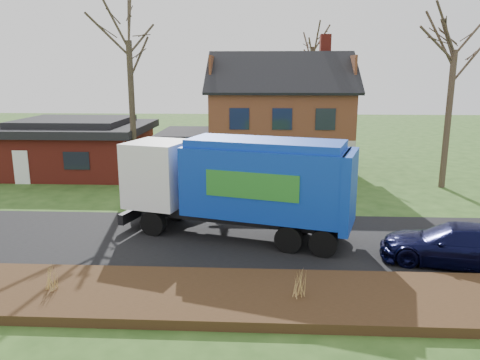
{
  "coord_description": "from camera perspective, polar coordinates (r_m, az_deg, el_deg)",
  "views": [
    {
      "loc": [
        0.91,
        -18.23,
        6.75
      ],
      "look_at": [
        -0.16,
        2.5,
        1.96
      ],
      "focal_mm": 35.0,
      "sensor_mm": 36.0,
      "label": 1
    }
  ],
  "objects": [
    {
      "name": "main_house",
      "position": [
        32.26,
        4.01,
        8.11
      ],
      "size": [
        12.95,
        8.95,
        9.26
      ],
      "color": "beige",
      "rests_on": "ground"
    },
    {
      "name": "silver_sedan",
      "position": [
        23.69,
        -7.12,
        -1.69
      ],
      "size": [
        5.07,
        3.19,
        1.58
      ],
      "primitive_type": "imported",
      "rotation": [
        0.0,
        0.0,
        1.91
      ],
      "color": "#929599",
      "rests_on": "ground"
    },
    {
      "name": "grass_clump_mid",
      "position": [
        14.06,
        7.12,
        -12.48
      ],
      "size": [
        0.31,
        0.25,
        0.85
      ],
      "color": "tan",
      "rests_on": "mulch_verge"
    },
    {
      "name": "road",
      "position": [
        19.46,
        0.08,
        -7.28
      ],
      "size": [
        80.0,
        7.0,
        0.02
      ],
      "primitive_type": "cube",
      "color": "black",
      "rests_on": "ground"
    },
    {
      "name": "ranch_house",
      "position": [
        34.15,
        -19.35,
        3.94
      ],
      "size": [
        9.8,
        8.2,
        3.7
      ],
      "color": "maroon",
      "rests_on": "ground"
    },
    {
      "name": "mulch_verge",
      "position": [
        14.54,
        -0.99,
        -14.0
      ],
      "size": [
        80.0,
        3.5,
        0.3
      ],
      "primitive_type": "cube",
      "color": "black",
      "rests_on": "ground"
    },
    {
      "name": "ground",
      "position": [
        19.46,
        0.08,
        -7.31
      ],
      "size": [
        120.0,
        120.0,
        0.0
      ],
      "primitive_type": "plane",
      "color": "#264617",
      "rests_on": "ground"
    },
    {
      "name": "tree_back",
      "position": [
        41.17,
        8.96,
        17.36
      ],
      "size": [
        3.79,
        3.79,
        12.0
      ],
      "color": "#413227",
      "rests_on": "ground"
    },
    {
      "name": "tree_front_east",
      "position": [
        30.07,
        24.97,
        16.69
      ],
      "size": [
        4.12,
        4.12,
        11.44
      ],
      "color": "#47362A",
      "rests_on": "ground"
    },
    {
      "name": "tree_front_west",
      "position": [
        29.32,
        -13.56,
        18.66
      ],
      "size": [
        4.01,
        4.01,
        11.92
      ],
      "color": "#3C3224",
      "rests_on": "ground"
    },
    {
      "name": "garbage_truck",
      "position": [
        19.17,
        0.11,
        -0.14
      ],
      "size": [
        10.04,
        5.22,
        4.16
      ],
      "rotation": [
        0.0,
        0.0,
        -0.29
      ],
      "color": "black",
      "rests_on": "ground"
    },
    {
      "name": "grass_clump_west",
      "position": [
        15.48,
        -22.13,
        -11.0
      ],
      "size": [
        0.31,
        0.26,
        0.82
      ],
      "color": "tan",
      "rests_on": "mulch_verge"
    },
    {
      "name": "navy_wagon",
      "position": [
        18.53,
        24.8,
        -7.16
      ],
      "size": [
        5.53,
        3.35,
        1.5
      ],
      "primitive_type": "imported",
      "rotation": [
        0.0,
        0.0,
        -1.83
      ],
      "color": "black",
      "rests_on": "ground"
    }
  ]
}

